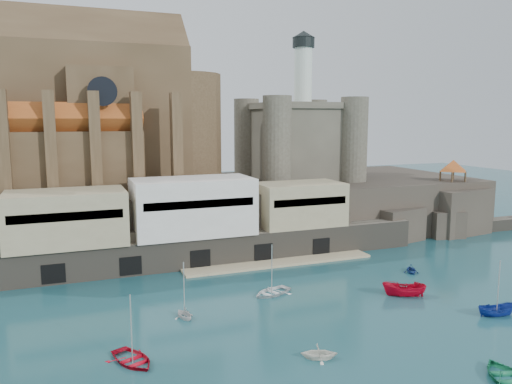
{
  "coord_description": "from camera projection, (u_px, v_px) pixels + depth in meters",
  "views": [
    {
      "loc": [
        -27.88,
        -49.56,
        21.9
      ],
      "look_at": [
        3.57,
        32.0,
        9.05
      ],
      "focal_mm": 35.0,
      "sensor_mm": 36.0,
      "label": 1
    }
  ],
  "objects": [
    {
      "name": "boat_3",
      "position": [
        509.0,
        382.0,
        41.88
      ],
      "size": [
        4.72,
        2.61,
        6.35
      ],
      "primitive_type": "imported",
      "rotation": [
        0.0,
        0.0,
        2.84
      ],
      "color": "#15734B",
      "rests_on": "ground"
    },
    {
      "name": "church",
      "position": [
        85.0,
        118.0,
        85.69
      ],
      "size": [
        47.0,
        25.93,
        30.51
      ],
      "color": "#493622",
      "rests_on": "promontory"
    },
    {
      "name": "quay",
      "position": [
        193.0,
        224.0,
        75.65
      ],
      "size": [
        70.0,
        12.0,
        13.05
      ],
      "color": "#5E574B",
      "rests_on": "ground"
    },
    {
      "name": "ground",
      "position": [
        325.0,
        306.0,
        58.86
      ],
      "size": [
        300.0,
        300.0,
        0.0
      ],
      "primitive_type": "plane",
      "color": "#17444D",
      "rests_on": "ground"
    },
    {
      "name": "boat_6",
      "position": [
        272.0,
        294.0,
        62.95
      ],
      "size": [
        2.52,
        4.05,
        5.47
      ],
      "primitive_type": "imported",
      "rotation": [
        0.0,
        0.0,
        5.1
      ],
      "color": "white",
      "rests_on": "ground"
    },
    {
      "name": "pavilion",
      "position": [
        453.0,
        167.0,
        95.96
      ],
      "size": [
        6.4,
        6.4,
        5.4
      ],
      "color": "#493622",
      "rests_on": "rock_outcrop"
    },
    {
      "name": "rock_outcrop",
      "position": [
        451.0,
        212.0,
        97.08
      ],
      "size": [
        14.5,
        10.5,
        8.7
      ],
      "color": "#2A251F",
      "rests_on": "ground"
    },
    {
      "name": "promontory",
      "position": [
        224.0,
        209.0,
        94.42
      ],
      "size": [
        100.0,
        36.0,
        10.0
      ],
      "color": "#2A251F",
      "rests_on": "ground"
    },
    {
      "name": "boat_0",
      "position": [
        133.0,
        362.0,
        45.28
      ],
      "size": [
        4.02,
        2.52,
        5.44
      ],
      "primitive_type": "imported",
      "rotation": [
        0.0,
        0.0,
        0.39
      ],
      "color": "red",
      "rests_on": "ground"
    },
    {
      "name": "boat_5",
      "position": [
        404.0,
        296.0,
        62.15
      ],
      "size": [
        2.76,
        2.73,
        5.44
      ],
      "primitive_type": "imported",
      "rotation": [
        0.0,
        0.0,
        4.29
      ],
      "color": "#BD0521",
      "rests_on": "ground"
    },
    {
      "name": "boat_4",
      "position": [
        185.0,
        318.0,
        55.36
      ],
      "size": [
        2.95,
        2.21,
        3.05
      ],
      "primitive_type": "imported",
      "rotation": [
        0.0,
        0.0,
        3.39
      ],
      "color": "silver",
      "rests_on": "ground"
    },
    {
      "name": "boat_2",
      "position": [
        496.0,
        316.0,
        56.01
      ],
      "size": [
        2.06,
        2.02,
        4.5
      ],
      "primitive_type": "imported",
      "rotation": [
        0.0,
        0.0,
        1.36
      ],
      "color": "navy",
      "rests_on": "ground"
    },
    {
      "name": "castle_keep",
      "position": [
        298.0,
        137.0,
        99.84
      ],
      "size": [
        21.2,
        21.2,
        29.3
      ],
      "color": "#4C483C",
      "rests_on": "promontory"
    },
    {
      "name": "boat_1",
      "position": [
        319.0,
        359.0,
        45.98
      ],
      "size": [
        2.71,
        3.35,
        3.36
      ],
      "primitive_type": "imported",
      "rotation": [
        0.0,
        0.0,
        1.2
      ],
      "color": "white",
      "rests_on": "ground"
    },
    {
      "name": "boat_7",
      "position": [
        411.0,
        272.0,
        71.72
      ],
      "size": [
        3.01,
        2.55,
        2.99
      ],
      "primitive_type": "imported",
      "rotation": [
        0.0,
        0.0,
        5.83
      ],
      "color": "navy",
      "rests_on": "ground"
    }
  ]
}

